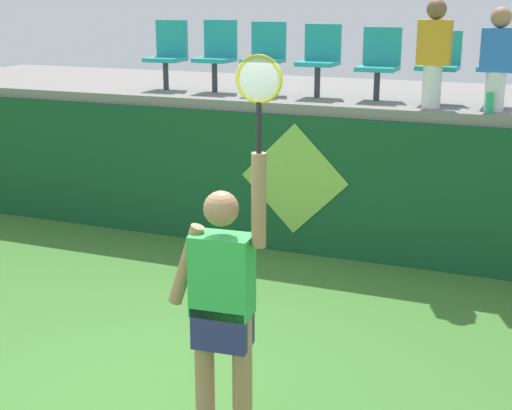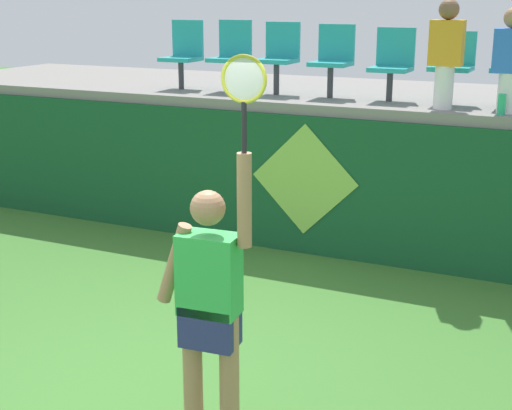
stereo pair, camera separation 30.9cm
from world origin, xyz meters
TOP-DOWN VIEW (x-y plane):
  - ground_plane at (0.00, 0.00)m, footprint 40.00×40.00m
  - court_back_wall at (0.00, 3.53)m, footprint 12.15×0.20m
  - spectator_platform at (0.00, 4.93)m, footprint 12.15×2.88m
  - tennis_player at (0.79, -0.29)m, footprint 0.75×0.29m
  - water_bottle at (1.99, 3.62)m, footprint 0.08×0.08m
  - stadium_chair_0 at (-2.02, 4.21)m, footprint 0.44×0.42m
  - stadium_chair_1 at (-1.33, 4.21)m, footprint 0.44×0.42m
  - stadium_chair_2 at (-0.69, 4.21)m, footprint 0.44×0.42m
  - stadium_chair_3 at (-0.01, 4.21)m, footprint 0.44×0.42m
  - stadium_chair_4 at (0.70, 4.21)m, footprint 0.44×0.42m
  - stadium_chair_5 at (1.37, 4.20)m, footprint 0.44×0.42m
  - spectator_0 at (1.37, 3.80)m, footprint 0.34×0.21m
  - spectator_1 at (2.02, 3.79)m, footprint 0.34×0.21m
  - wall_signage_mount at (-0.03, 3.43)m, footprint 1.27×0.01m

SIDE VIEW (x-z plane):
  - ground_plane at x=0.00m, z-range 0.00..0.00m
  - wall_signage_mount at x=-0.03m, z-range -0.75..0.76m
  - court_back_wall at x=0.00m, z-range 0.00..1.59m
  - tennis_player at x=0.79m, z-range -0.29..2.26m
  - spectator_platform at x=0.00m, z-range 1.59..1.71m
  - water_bottle at x=1.99m, z-range 1.71..1.92m
  - stadium_chair_4 at x=0.70m, z-range 1.75..2.56m
  - stadium_chair_5 at x=1.37m, z-range 1.77..2.55m
  - stadium_chair_3 at x=-0.01m, z-range 1.76..2.60m
  - stadium_chair_0 at x=-2.02m, z-range 1.75..2.61m
  - stadium_chair_2 at x=-0.69m, z-range 1.76..2.62m
  - stadium_chair_1 at x=-1.33m, z-range 1.76..2.62m
  - spectator_1 at x=2.02m, z-range 1.74..2.79m
  - spectator_0 at x=1.37m, z-range 1.75..2.87m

